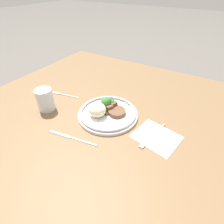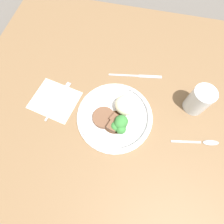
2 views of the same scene
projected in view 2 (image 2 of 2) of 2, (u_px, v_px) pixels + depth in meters
ground_plane at (125, 128)px, 0.64m from camera, size 8.00×8.00×0.00m
dining_table at (125, 126)px, 0.62m from camera, size 1.22×1.18×0.04m
napkin at (55, 100)px, 0.64m from camera, size 0.18×0.16×0.00m
plate at (117, 116)px, 0.59m from camera, size 0.26×0.26×0.07m
juice_glass at (199, 101)px, 0.59m from camera, size 0.07×0.07×0.10m
fork at (61, 97)px, 0.64m from camera, size 0.04×0.17×0.00m
knife at (138, 76)px, 0.68m from camera, size 0.20×0.04×0.00m
spoon at (205, 143)px, 0.58m from camera, size 0.16×0.04×0.01m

